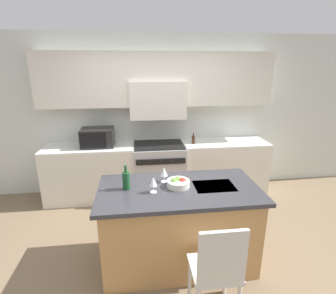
% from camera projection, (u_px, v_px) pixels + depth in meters
% --- Properties ---
extents(ground_plane, '(10.00, 10.00, 0.00)m').
position_uv_depth(ground_plane, '(171.00, 257.00, 3.14)').
color(ground_plane, '#7A664C').
extents(back_cabinetry, '(10.00, 0.46, 2.70)m').
position_uv_depth(back_cabinetry, '(157.00, 101.00, 4.42)').
color(back_cabinetry, silver).
rests_on(back_cabinetry, ground_plane).
extents(back_counter, '(3.76, 0.62, 0.92)m').
position_uv_depth(back_counter, '(159.00, 170.00, 4.54)').
color(back_counter, silver).
rests_on(back_counter, ground_plane).
extents(range_stove, '(0.85, 0.70, 0.92)m').
position_uv_depth(range_stove, '(159.00, 170.00, 4.52)').
color(range_stove, '#B7B7BC').
rests_on(range_stove, ground_plane).
extents(microwave, '(0.51, 0.37, 0.30)m').
position_uv_depth(microwave, '(98.00, 137.00, 4.23)').
color(microwave, black).
rests_on(microwave, back_counter).
extents(kitchen_island, '(1.74, 0.90, 0.93)m').
position_uv_depth(kitchen_island, '(179.00, 225.00, 2.96)').
color(kitchen_island, '#B7844C').
rests_on(kitchen_island, ground_plane).
extents(island_chair, '(0.42, 0.40, 0.99)m').
position_uv_depth(island_chair, '(217.00, 268.00, 2.23)').
color(island_chair, beige).
rests_on(island_chair, ground_plane).
extents(wine_bottle, '(0.08, 0.08, 0.27)m').
position_uv_depth(wine_bottle, '(126.00, 180.00, 2.77)').
color(wine_bottle, '#194723').
rests_on(wine_bottle, kitchen_island).
extents(wine_glass_near, '(0.08, 0.08, 0.17)m').
position_uv_depth(wine_glass_near, '(153.00, 182.00, 2.69)').
color(wine_glass_near, white).
rests_on(wine_glass_near, kitchen_island).
extents(wine_glass_far, '(0.08, 0.08, 0.17)m').
position_uv_depth(wine_glass_far, '(164.00, 172.00, 2.93)').
color(wine_glass_far, white).
rests_on(wine_glass_far, kitchen_island).
extents(fruit_bowl, '(0.25, 0.25, 0.10)m').
position_uv_depth(fruit_bowl, '(178.00, 183.00, 2.84)').
color(fruit_bowl, silver).
rests_on(fruit_bowl, kitchen_island).
extents(oil_bottle_on_counter, '(0.05, 0.05, 0.19)m').
position_uv_depth(oil_bottle_on_counter, '(193.00, 139.00, 4.40)').
color(oil_bottle_on_counter, '#422314').
rests_on(oil_bottle_on_counter, back_counter).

